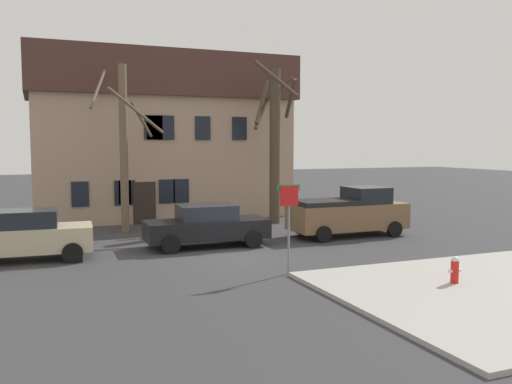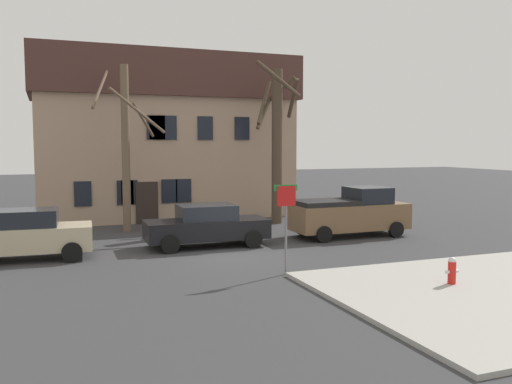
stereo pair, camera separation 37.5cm
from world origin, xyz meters
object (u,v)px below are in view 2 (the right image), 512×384
street_sign_pole (286,212)px  car_black_sedan (207,226)px  bicycle_leaning (62,229)px  pickup_truck_brown (350,213)px  tree_bare_near (126,144)px  building_main (164,135)px  car_beige_sedan (28,235)px  fire_hydrant (452,270)px  tree_bare_mid (277,139)px

street_sign_pole → car_black_sedan: bearing=100.7°
bicycle_leaning → pickup_truck_brown: bearing=-18.9°
tree_bare_near → pickup_truck_brown: bearing=-28.4°
building_main → pickup_truck_brown: size_ratio=2.73×
car_black_sedan → car_beige_sedan: bearing=-178.9°
street_sign_pole → fire_hydrant: bearing=-40.4°
tree_bare_near → car_beige_sedan: (-4.03, -4.98, -3.12)m
tree_bare_mid → car_black_sedan: 7.79m
street_sign_pole → pickup_truck_brown: bearing=44.7°
tree_bare_near → street_sign_pole: 10.88m
street_sign_pole → building_main: bearing=92.0°
tree_bare_near → bicycle_leaning: bearing=-164.8°
car_beige_sedan → fire_hydrant: car_beige_sedan is taller
tree_bare_mid → street_sign_pole: 11.17m
car_beige_sedan → street_sign_pole: (7.39, -5.16, 1.06)m
car_beige_sedan → pickup_truck_brown: 12.83m
car_black_sedan → fire_hydrant: 9.58m
car_beige_sedan → car_black_sedan: 6.39m
building_main → street_sign_pole: (0.54, -15.44, -2.54)m
building_main → pickup_truck_brown: bearing=-59.2°
car_black_sedan → bicycle_leaning: car_black_sedan is taller
tree_bare_near → bicycle_leaning: 4.66m
car_beige_sedan → pickup_truck_brown: bearing=1.0°
pickup_truck_brown → bicycle_leaning: pickup_truck_brown is taller
building_main → car_beige_sedan: size_ratio=3.23×
pickup_truck_brown → bicycle_leaning: size_ratio=2.96×
car_black_sedan → pickup_truck_brown: pickup_truck_brown is taller
tree_bare_near → bicycle_leaning: tree_bare_near is taller
car_black_sedan → fire_hydrant: (4.63, -8.38, -0.32)m
tree_bare_near → tree_bare_mid: size_ratio=0.95×
pickup_truck_brown → fire_hydrant: size_ratio=6.83×
fire_hydrant → car_black_sedan: bearing=118.9°
building_main → street_sign_pole: bearing=-88.0°
building_main → street_sign_pole: building_main is taller
building_main → fire_hydrant: building_main is taller
car_beige_sedan → pickup_truck_brown: size_ratio=0.84×
building_main → bicycle_leaning: size_ratio=8.08×
tree_bare_mid → street_sign_pole: (-4.04, -10.15, -2.30)m
tree_bare_near → street_sign_pole: bearing=-71.7°
car_beige_sedan → tree_bare_near: bearing=51.0°
bicycle_leaning → car_beige_sedan: bearing=-105.9°
tree_bare_near → tree_bare_mid: (7.40, 0.01, 0.24)m
tree_bare_mid → pickup_truck_brown: 5.91m
tree_bare_near → street_sign_pole: (3.36, -10.14, -2.06)m
car_black_sedan → pickup_truck_brown: 6.44m
fire_hydrant → car_beige_sedan: bearing=143.2°
street_sign_pole → tree_bare_mid: bearing=68.3°
tree_bare_mid → car_black_sedan: tree_bare_mid is taller
building_main → car_beige_sedan: bearing=-123.7°
fire_hydrant → bicycle_leaning: (-9.82, 12.46, -0.14)m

